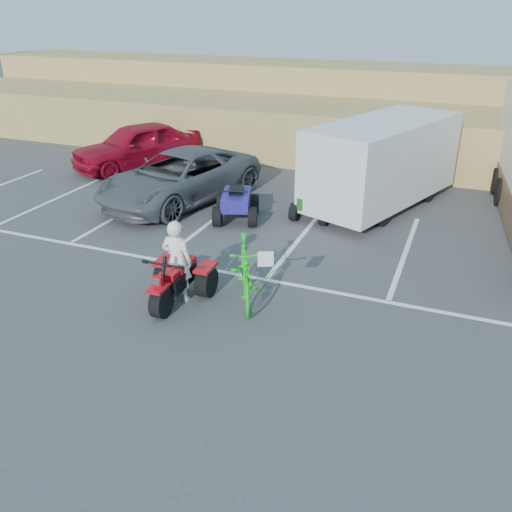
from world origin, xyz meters
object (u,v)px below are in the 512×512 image
at_px(red_trike_atv, 176,302).
at_px(grey_pickup, 180,177).
at_px(rider, 177,261).
at_px(red_car, 137,145).
at_px(quad_atv_blue, 237,219).
at_px(green_dirt_bike, 245,271).
at_px(cargo_trailer, 382,161).
at_px(quad_atv_green, 315,217).

distance_m(red_trike_atv, grey_pickup, 6.40).
relative_size(rider, red_car, 0.37).
distance_m(red_trike_atv, quad_atv_blue, 4.85).
bearing_deg(red_car, grey_pickup, -10.40).
bearing_deg(green_dirt_bike, rider, 175.31).
distance_m(cargo_trailer, quad_atv_blue, 4.64).
bearing_deg(quad_atv_green, grey_pickup, -174.60).
xyz_separation_m(quad_atv_blue, quad_atv_green, (2.03, 0.99, 0.00)).
xyz_separation_m(grey_pickup, red_car, (-3.34, 2.78, 0.05)).
bearing_deg(red_car, rider, -23.19).
bearing_deg(rider, red_car, -54.50).
xyz_separation_m(green_dirt_bike, red_car, (-7.59, 7.74, 0.15)).
height_order(grey_pickup, cargo_trailer, cargo_trailer).
relative_size(green_dirt_bike, cargo_trailer, 0.37).
bearing_deg(cargo_trailer, quad_atv_green, -111.73).
xyz_separation_m(red_car, cargo_trailer, (9.13, -0.94, 0.57)).
distance_m(red_car, quad_atv_green, 8.09).
distance_m(rider, green_dirt_bike, 1.39).
bearing_deg(cargo_trailer, red_trike_atv, -90.09).
distance_m(grey_pickup, red_car, 4.34).
xyz_separation_m(rider, quad_atv_blue, (-0.72, 4.64, -0.88)).
xyz_separation_m(red_trike_atv, cargo_trailer, (2.82, 7.45, 1.38)).
relative_size(grey_pickup, quad_atv_green, 3.76).
bearing_deg(red_trike_atv, red_car, 125.03).
bearing_deg(grey_pickup, quad_atv_blue, -4.78).
distance_m(green_dirt_bike, grey_pickup, 6.54).
height_order(red_car, quad_atv_blue, red_car).
distance_m(green_dirt_bike, red_car, 10.85).
bearing_deg(quad_atv_green, quad_atv_blue, -150.91).
relative_size(red_car, quad_atv_blue, 2.96).
distance_m(green_dirt_bike, cargo_trailer, 7.01).
bearing_deg(grey_pickup, cargo_trailer, 32.78).
distance_m(cargo_trailer, quad_atv_green, 2.64).
xyz_separation_m(rider, cargo_trailer, (2.83, 7.30, 0.51)).
bearing_deg(rider, cargo_trailer, -113.10).
xyz_separation_m(red_car, quad_atv_green, (7.62, -2.60, -0.82)).
xyz_separation_m(red_trike_atv, quad_atv_green, (1.31, 5.79, 0.00)).
xyz_separation_m(grey_pickup, quad_atv_green, (4.28, 0.18, -0.76)).
height_order(rider, green_dirt_bike, rider).
height_order(red_car, quad_atv_green, red_car).
bearing_deg(rider, quad_atv_blue, -83.10).
relative_size(green_dirt_bike, quad_atv_blue, 1.36).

